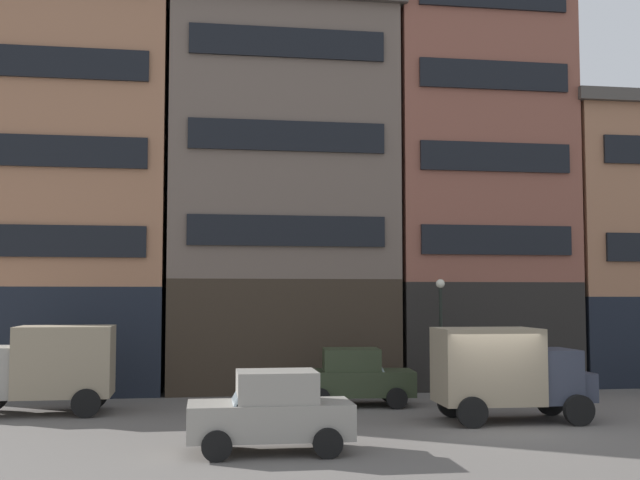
% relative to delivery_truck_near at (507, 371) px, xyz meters
% --- Properties ---
extents(ground_plane, '(120.00, 120.00, 0.00)m').
position_rel_delivery_truck_near_xyz_m(ground_plane, '(-0.68, -0.83, -1.42)').
color(ground_plane, '#605B56').
extents(building_far_left, '(7.35, 7.32, 16.83)m').
position_rel_delivery_truck_near_xyz_m(building_far_left, '(-13.33, 10.14, 7.03)').
color(building_far_left, black).
rests_on(building_far_left, ground_plane).
extents(building_center_left, '(9.01, 7.32, 14.98)m').
position_rel_delivery_truck_near_xyz_m(building_center_left, '(-5.50, 10.14, 6.11)').
color(building_center_left, '#33281E').
rests_on(building_center_left, ground_plane).
extents(building_center_right, '(7.48, 7.32, 17.10)m').
position_rel_delivery_truck_near_xyz_m(building_center_right, '(2.39, 10.14, 7.17)').
color(building_center_right, black).
rests_on(building_center_right, ground_plane).
extents(delivery_truck_near, '(4.40, 2.25, 2.62)m').
position_rel_delivery_truck_near_xyz_m(delivery_truck_near, '(0.00, 0.00, 0.00)').
color(delivery_truck_near, '#333847').
rests_on(delivery_truck_near, ground_plane).
extents(delivery_truck_far, '(4.36, 2.15, 2.62)m').
position_rel_delivery_truck_near_xyz_m(delivery_truck_far, '(-13.17, 3.44, 0.00)').
color(delivery_truck_far, gray).
rests_on(delivery_truck_far, ground_plane).
extents(sedan_light, '(3.84, 2.16, 1.83)m').
position_rel_delivery_truck_near_xyz_m(sedan_light, '(-3.62, 3.81, -0.51)').
color(sedan_light, '#2D3823').
rests_on(sedan_light, ground_plane).
extents(sedan_parked_curb, '(3.72, 1.89, 1.83)m').
position_rel_delivery_truck_near_xyz_m(sedan_parked_curb, '(-6.98, -3.38, -0.51)').
color(sedan_parked_curb, gray).
rests_on(sedan_parked_curb, ground_plane).
extents(streetlamp_curbside, '(0.32, 0.32, 4.12)m').
position_rel_delivery_truck_near_xyz_m(streetlamp_curbside, '(-0.13, 5.72, 1.25)').
color(streetlamp_curbside, black).
rests_on(streetlamp_curbside, ground_plane).
extents(fire_hydrant_curbside, '(0.24, 0.24, 0.83)m').
position_rel_delivery_truck_near_xyz_m(fire_hydrant_curbside, '(1.81, 5.49, -1.00)').
color(fire_hydrant_curbside, maroon).
rests_on(fire_hydrant_curbside, ground_plane).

